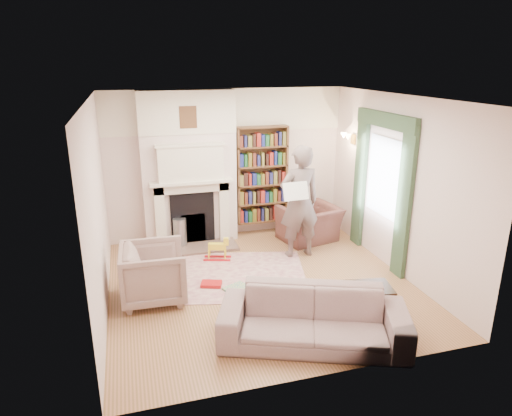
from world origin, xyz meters
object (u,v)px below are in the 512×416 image
object	(u,v)px
sofa	(313,318)
coffee_table	(364,302)
armchair_reading	(309,224)
man_reading	(299,202)
paraffin_heater	(180,233)
bookcase	(262,175)
rocking_horse	(217,249)
armchair_left	(154,273)

from	to	relation	value
sofa	coffee_table	xyz separation A→B (m)	(0.87, 0.35, -0.10)
armchair_reading	man_reading	world-z (taller)	man_reading
armchair_reading	coffee_table	distance (m)	2.77
man_reading	paraffin_heater	distance (m)	2.27
armchair_reading	bookcase	bearing A→B (deg)	-54.80
bookcase	rocking_horse	size ratio (longest dim) A/B	4.00
armchair_reading	sofa	world-z (taller)	armchair_reading
paraffin_heater	man_reading	bearing A→B (deg)	-25.83
coffee_table	sofa	bearing A→B (deg)	-148.04
sofa	rocking_horse	distance (m)	2.77
bookcase	coffee_table	xyz separation A→B (m)	(0.40, -3.41, -0.95)
armchair_left	rocking_horse	size ratio (longest dim) A/B	1.95
sofa	coffee_table	size ratio (longest dim) A/B	3.20
man_reading	rocking_horse	xyz separation A→B (m)	(-1.41, 0.19, -0.78)
armchair_reading	sofa	distance (m)	3.33
bookcase	sofa	xyz separation A→B (m)	(-0.47, -3.76, -0.85)
man_reading	rocking_horse	distance (m)	1.62
armchair_left	coffee_table	xyz separation A→B (m)	(2.64, -1.25, -0.18)
man_reading	rocking_horse	world-z (taller)	man_reading
armchair_left	paraffin_heater	distance (m)	1.94
bookcase	paraffin_heater	bearing A→B (deg)	-169.07
armchair_reading	paraffin_heater	bearing A→B (deg)	-21.30
armchair_reading	man_reading	bearing A→B (deg)	39.95
armchair_left	sofa	world-z (taller)	armchair_left
coffee_table	rocking_horse	distance (m)	2.79
armchair_left	coffee_table	bearing A→B (deg)	-113.26
armchair_reading	armchair_left	xyz separation A→B (m)	(-2.99, -1.50, 0.08)
armchair_left	rocking_horse	world-z (taller)	armchair_left
armchair_left	rocking_horse	distance (m)	1.58
armchair_left	paraffin_heater	xyz separation A→B (m)	(0.59, 1.84, -0.13)
bookcase	rocking_horse	distance (m)	1.83
coffee_table	rocking_horse	bearing A→B (deg)	133.24
armchair_left	man_reading	xyz separation A→B (m)	(2.54, 0.90, 0.57)
armchair_reading	sofa	bearing A→B (deg)	55.38
bookcase	armchair_reading	world-z (taller)	bookcase
armchair_reading	coffee_table	size ratio (longest dim) A/B	1.46
bookcase	coffee_table	size ratio (longest dim) A/B	2.64
bookcase	rocking_horse	bearing A→B (deg)	-136.20
armchair_reading	armchair_left	world-z (taller)	armchair_left
bookcase	man_reading	distance (m)	1.31
armchair_reading	coffee_table	xyz separation A→B (m)	(-0.34, -2.75, -0.11)
armchair_left	rocking_horse	bearing A→B (deg)	-43.84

